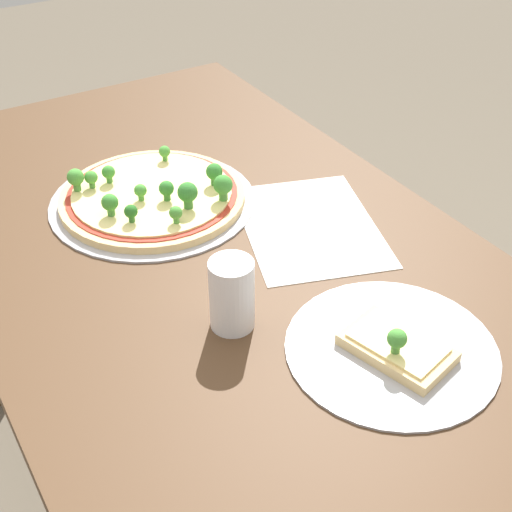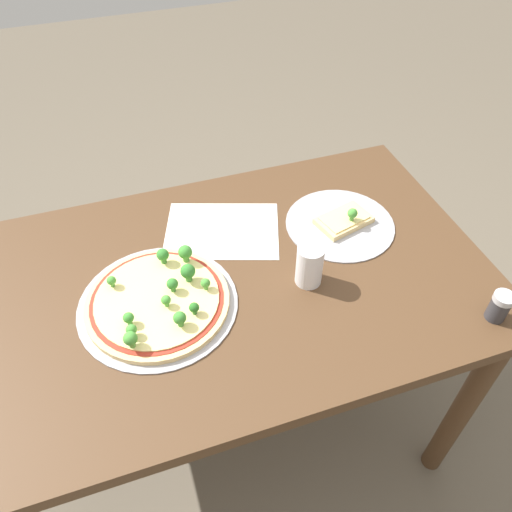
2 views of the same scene
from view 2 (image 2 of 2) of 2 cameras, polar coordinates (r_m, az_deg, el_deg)
name	(u,v)px [view 2 (image 2 of 2)]	position (r m, az deg, el deg)	size (l,w,h in m)	color
ground_plane	(227,427)	(1.85, -3.28, -18.90)	(8.00, 8.00, 0.00)	brown
dining_table	(217,307)	(1.28, -4.52, -5.89)	(1.34, 0.78, 0.78)	#4C331E
pizza_tray_whole	(159,300)	(1.16, -11.08, -5.01)	(0.37, 0.37, 0.07)	#A3A3A8
pizza_tray_slice	(342,222)	(1.35, 9.78, 3.84)	(0.29, 0.29, 0.06)	#A3A3A8
drinking_cup	(310,265)	(1.17, 6.14, -1.04)	(0.06, 0.06, 0.11)	white
condiment_shaker	(500,306)	(1.22, 26.07, -5.20)	(0.05, 0.05, 0.07)	#333338
paper_menu	(222,230)	(1.33, -3.89, 2.96)	(0.30, 0.22, 0.00)	white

